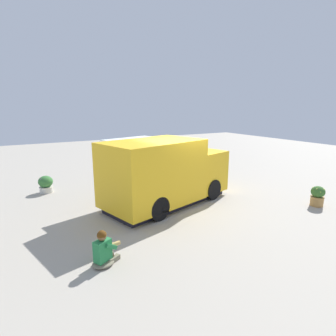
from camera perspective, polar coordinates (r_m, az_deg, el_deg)
name	(u,v)px	position (r m, az deg, el deg)	size (l,w,h in m)	color
ground_plane	(178,202)	(10.06, 2.10, -7.14)	(40.00, 40.00, 0.00)	#AAA293
food_truck	(165,174)	(9.58, -0.62, -1.26)	(3.21, 5.08, 2.32)	yellow
person_customer	(104,251)	(6.43, -13.23, -16.53)	(0.63, 0.79, 0.82)	#767159
planter_flowering_near	(46,184)	(12.10, -24.15, -3.06)	(0.56, 0.56, 0.69)	silver
planter_flowering_far	(318,196)	(10.93, 28.75, -5.09)	(0.46, 0.46, 0.71)	#B08143
plaza_bench	(195,166)	(14.27, 5.64, 0.35)	(1.89, 1.07, 0.48)	brown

